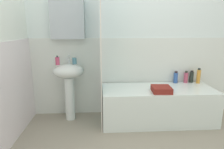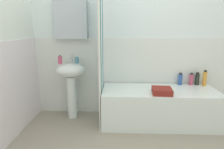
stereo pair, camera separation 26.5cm
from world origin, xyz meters
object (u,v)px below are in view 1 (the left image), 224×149
Objects in this scene: sink at (69,80)px; towel_folded at (161,89)px; shampoo_bottle at (191,77)px; body_wash_bottle at (186,77)px; bathtub at (157,105)px; toothbrush_cup at (74,61)px; soap_dispenser at (57,61)px; lotion_bottle at (176,77)px; conditioner_bottle at (199,76)px.

towel_folded is at bearing -13.10° from sink.
shampoo_bottle reaches higher than towel_folded.
bathtub is at bearing -152.90° from body_wash_bottle.
toothbrush_cup is at bearing 172.05° from bathtub.
body_wash_bottle is at bearing 4.29° from sink.
shampoo_bottle is 0.77× the size of towel_folded.
soap_dispenser reaches higher than lotion_bottle.
sink is 1.99m from conditioner_bottle.
shampoo_bottle is 1.04× the size of lotion_bottle.
conditioner_bottle reaches higher than shampoo_bottle.
soap_dispenser is 0.68× the size of shampoo_bottle.
body_wash_bottle is (1.72, 0.10, -0.30)m from toothbrush_cup.
body_wash_bottle is 0.75× the size of towel_folded.
sink is 3.36× the size of towel_folded.
lotion_bottle is at bearing -179.43° from shampoo_bottle.
lotion_bottle reaches higher than bathtub.
toothbrush_cup is at bearing 15.31° from soap_dispenser.
sink is 1.90m from shampoo_bottle.
sink reaches higher than shampoo_bottle.
bathtub is 8.59× the size of body_wash_bottle.
soap_dispenser is at bearing -164.69° from toothbrush_cup.
shampoo_bottle is at bearing 0.57° from lotion_bottle.
sink is 0.52× the size of bathtub.
shampoo_bottle is (1.90, 0.14, -0.02)m from sink.
bathtub is 0.56m from lotion_bottle.
lotion_bottle is at bearing 173.24° from conditioner_bottle.
soap_dispenser reaches higher than toothbrush_cup.
soap_dispenser is 0.53× the size of towel_folded.
shampoo_bottle is 1.03× the size of body_wash_bottle.
bathtub is 6.41× the size of towel_folded.
lotion_bottle is at bearing 36.98° from bathtub.
body_wash_bottle is at bearing 39.45° from towel_folded.
shampoo_bottle reaches higher than bathtub.
sink is at bearing -157.78° from toothbrush_cup.
soap_dispenser is at bearing -175.36° from shampoo_bottle.
soap_dispenser reaches higher than shampoo_bottle.
conditioner_bottle is 1.23× the size of shampoo_bottle.
conditioner_bottle reaches higher than bathtub.
toothbrush_cup is (0.23, 0.06, -0.01)m from soap_dispenser.
sink is at bearing -177.24° from conditioner_bottle.
soap_dispenser is 0.56× the size of conditioner_bottle.
shampoo_bottle is at bearing 23.86° from bathtub.
shampoo_bottle is 0.76m from towel_folded.
toothbrush_cup is at bearing -176.69° from body_wash_bottle.
shampoo_bottle is 0.09m from body_wash_bottle.
bathtub is 0.33m from towel_folded.
soap_dispenser is 0.71× the size of lotion_bottle.
lotion_bottle is at bearing 179.60° from body_wash_bottle.
soap_dispenser is at bearing -174.78° from lotion_bottle.
sink is at bearing -175.24° from lotion_bottle.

